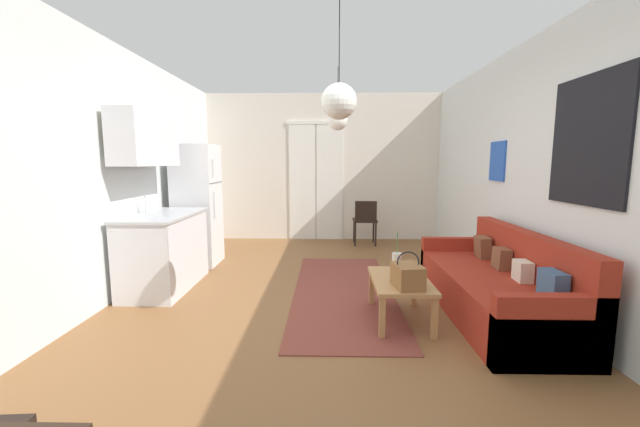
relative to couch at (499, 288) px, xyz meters
name	(u,v)px	position (x,y,z in m)	size (l,w,h in m)	color
ground_plane	(317,324)	(-1.76, -0.15, -0.32)	(4.97, 8.19, 0.10)	brown
wall_back	(323,168)	(-1.76, 3.69, 1.10)	(4.57, 0.13, 2.75)	silver
wall_right	(568,174)	(0.48, -0.15, 1.11)	(0.12, 7.79, 2.75)	silver
wall_left	(73,174)	(-3.99, -0.15, 1.11)	(0.12, 7.79, 2.75)	silver
area_rug	(343,291)	(-1.48, 0.62, -0.26)	(1.11, 2.94, 0.01)	brown
couch	(499,288)	(0.00, 0.00, 0.00)	(0.82, 2.12, 0.82)	maroon
coffee_table	(400,284)	(-0.98, -0.14, 0.08)	(0.52, 0.85, 0.40)	#B27F4C
bamboo_vase	(397,261)	(-0.96, 0.15, 0.22)	(0.10, 0.10, 0.39)	beige
handbag	(408,275)	(-0.96, -0.37, 0.24)	(0.26, 0.33, 0.32)	brown
refrigerator	(197,205)	(-3.54, 1.82, 0.60)	(0.59, 0.63, 1.73)	white
kitchen_counter	(160,225)	(-3.61, 0.74, 0.49)	(0.64, 1.26, 2.04)	silver
accent_chair	(365,219)	(-0.99, 3.11, 0.21)	(0.42, 0.40, 0.81)	black
pendant_lamp_near	(339,101)	(-1.57, -0.52, 1.68)	(0.28, 0.28, 0.94)	black
pendant_lamp_far	(338,120)	(-1.53, 1.73, 1.78)	(0.28, 0.28, 0.84)	black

